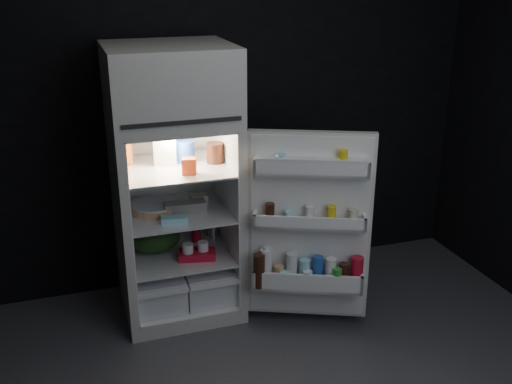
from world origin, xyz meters
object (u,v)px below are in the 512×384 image
object	(u,v)px
fridge_door	(309,232)
egg_carton	(185,207)
refrigerator	(174,175)
yogurt_tray	(197,255)
milk_jug	(166,145)

from	to	relation	value
fridge_door	egg_carton	xyz separation A→B (m)	(-0.68, 0.44, 0.08)
refrigerator	egg_carton	distance (m)	0.22
egg_carton	yogurt_tray	distance (m)	0.32
egg_carton	yogurt_tray	bearing A→B (deg)	-54.91
milk_jug	yogurt_tray	distance (m)	0.74
yogurt_tray	fridge_door	bearing A→B (deg)	-16.86
milk_jug	egg_carton	xyz separation A→B (m)	(0.08, -0.13, -0.38)
milk_jug	yogurt_tray	world-z (taller)	milk_jug
refrigerator	milk_jug	size ratio (longest dim) A/B	7.42
refrigerator	fridge_door	distance (m)	0.94
egg_carton	yogurt_tray	size ratio (longest dim) A/B	1.11
fridge_door	milk_jug	distance (m)	1.05
fridge_door	egg_carton	world-z (taller)	fridge_door
refrigerator	milk_jug	bearing A→B (deg)	135.45
refrigerator	yogurt_tray	distance (m)	0.54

